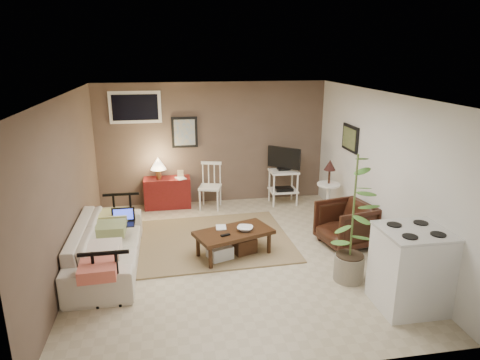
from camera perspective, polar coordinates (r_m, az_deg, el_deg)
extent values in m
plane|color=#C1B293|center=(6.55, -1.04, -10.04)|extent=(5.00, 5.00, 0.00)
cube|color=black|center=(8.39, -7.40, 6.33)|extent=(0.50, 0.03, 0.60)
cube|color=black|center=(7.63, 14.48, 5.42)|extent=(0.03, 0.60, 0.45)
cube|color=white|center=(8.33, -13.81, 9.39)|extent=(0.96, 0.03, 0.60)
cube|color=#937B55|center=(7.02, -4.18, -8.05)|extent=(2.67, 2.17, 0.02)
cube|color=#3B2010|center=(6.39, -0.85, -7.04)|extent=(1.26, 0.93, 0.06)
cylinder|color=#3B2010|center=(6.10, -3.95, -10.34)|extent=(0.06, 0.06, 0.36)
cylinder|color=#3B2010|center=(6.53, 3.88, -8.43)|extent=(0.06, 0.06, 0.36)
cylinder|color=#3B2010|center=(6.45, -5.62, -8.79)|extent=(0.06, 0.06, 0.36)
cylinder|color=#3B2010|center=(6.86, 1.90, -7.10)|extent=(0.06, 0.06, 0.36)
cube|color=black|center=(6.21, -1.96, -7.33)|extent=(0.15, 0.09, 0.02)
cube|color=#4F311C|center=(6.56, 0.47, -8.69)|extent=(0.40, 0.38, 0.24)
cube|color=silver|center=(6.40, -2.71, -9.60)|extent=(0.40, 0.38, 0.21)
imported|color=beige|center=(6.36, -17.43, -7.44)|extent=(0.64, 2.20, 0.86)
cube|color=black|center=(6.60, -15.31, -5.74)|extent=(0.34, 0.23, 0.02)
cube|color=black|center=(6.67, -15.30, -4.42)|extent=(0.34, 0.02, 0.21)
cube|color=blue|center=(6.66, -15.31, -4.45)|extent=(0.29, 0.00, 0.17)
cube|color=maroon|center=(8.50, -9.64, -1.67)|extent=(0.89, 0.40, 0.59)
cylinder|color=#A97B41|center=(8.35, -10.79, 0.77)|extent=(0.10, 0.10, 0.20)
cone|color=beige|center=(8.29, -10.87, 2.21)|extent=(0.30, 0.30, 0.24)
cube|color=tan|center=(8.42, -7.95, 0.82)|extent=(0.12, 0.02, 0.15)
cube|color=white|center=(8.32, -4.01, -0.97)|extent=(0.50, 0.50, 0.04)
cylinder|color=white|center=(8.26, -5.37, -2.75)|extent=(0.03, 0.03, 0.40)
cylinder|color=white|center=(8.20, -3.00, -2.85)|extent=(0.03, 0.03, 0.40)
cylinder|color=white|center=(8.58, -4.92, -1.98)|extent=(0.03, 0.03, 0.40)
cylinder|color=white|center=(8.52, -2.64, -2.07)|extent=(0.03, 0.03, 0.40)
cube|color=white|center=(8.37, -3.86, 2.28)|extent=(0.40, 0.15, 0.06)
cube|color=white|center=(8.52, 5.83, 1.16)|extent=(0.54, 0.45, 0.04)
cube|color=white|center=(8.63, 5.75, -1.37)|extent=(0.54, 0.45, 0.03)
cylinder|color=white|center=(8.38, 4.54, -1.40)|extent=(0.04, 0.04, 0.69)
cylinder|color=white|center=(8.50, 7.64, -1.23)|extent=(0.04, 0.04, 0.69)
cylinder|color=white|center=(8.72, 3.94, -0.64)|extent=(0.04, 0.04, 0.69)
cylinder|color=white|center=(8.84, 6.93, -0.48)|extent=(0.04, 0.04, 0.69)
cube|color=black|center=(8.50, 5.84, 1.48)|extent=(0.25, 0.14, 0.03)
cube|color=black|center=(8.44, 5.89, 2.97)|extent=(0.55, 0.49, 0.42)
cube|color=#EF905D|center=(8.44, 5.89, 2.97)|extent=(0.45, 0.40, 0.34)
cube|color=black|center=(8.58, 5.84, -1.35)|extent=(0.35, 0.25, 0.10)
cylinder|color=white|center=(8.08, 11.47, -4.89)|extent=(0.29, 0.29, 0.03)
cylinder|color=white|center=(7.97, 11.61, -2.78)|extent=(0.06, 0.06, 0.62)
cylinder|color=white|center=(7.87, 11.74, -0.58)|extent=(0.41, 0.41, 0.03)
cylinder|color=black|center=(7.83, 11.81, 0.50)|extent=(0.04, 0.04, 0.27)
cone|color=#351815|center=(7.77, 11.90, 1.97)|extent=(0.21, 0.21, 0.19)
imported|color=black|center=(6.93, 13.92, -5.54)|extent=(0.83, 0.87, 0.76)
cylinder|color=gray|center=(6.02, 14.31, -11.26)|extent=(0.40, 0.40, 0.35)
cylinder|color=#4C602D|center=(5.67, 14.94, -3.46)|extent=(0.03, 0.03, 1.38)
cube|color=white|center=(5.54, 21.78, -11.07)|extent=(0.75, 0.69, 0.96)
cube|color=silver|center=(5.33, 22.35, -6.32)|extent=(0.77, 0.72, 0.03)
cylinder|color=black|center=(5.11, 21.73, -7.02)|extent=(0.17, 0.17, 0.01)
cylinder|color=black|center=(5.29, 24.93, -6.60)|extent=(0.17, 0.17, 0.01)
cylinder|color=black|center=(5.37, 19.88, -5.62)|extent=(0.17, 0.17, 0.01)
cylinder|color=black|center=(5.55, 22.97, -5.27)|extent=(0.17, 0.17, 0.01)
imported|color=#3B2010|center=(6.35, 0.68, -5.76)|extent=(0.24, 0.13, 0.23)
imported|color=#3B2010|center=(6.44, -3.22, -5.58)|extent=(0.15, 0.03, 0.21)
imported|color=#3B2010|center=(8.26, -8.44, 0.79)|extent=(0.16, 0.08, 0.22)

